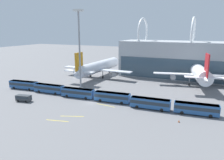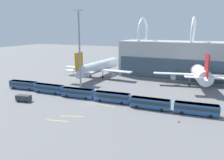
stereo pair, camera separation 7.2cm
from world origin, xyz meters
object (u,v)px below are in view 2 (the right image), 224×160
airliner_at_gate_far (199,72)px  traffic_cone_0 (179,121)px  floodlight_mast (79,38)px  airliner_at_gate_near (98,67)px  shuttle_bus_3 (112,97)px  shuttle_bus_4 (150,103)px  service_van_foreground (24,98)px  shuttle_bus_5 (196,108)px  shuttle_bus_0 (24,84)px  shuttle_bus_2 (78,92)px  shuttle_bus_1 (49,88)px

airliner_at_gate_far → traffic_cone_0: airliner_at_gate_far is taller
floodlight_mast → traffic_cone_0: floodlight_mast is taller
airliner_at_gate_near → shuttle_bus_3: bearing=-143.0°
shuttle_bus_3 → traffic_cone_0: 23.53m
shuttle_bus_4 → service_van_foreground: 41.33m
airliner_at_gate_near → shuttle_bus_4: bearing=-130.9°
airliner_at_gate_far → shuttle_bus_4: (-11.29, -36.04, -3.94)m
shuttle_bus_3 → shuttle_bus_4: same height
shuttle_bus_5 → traffic_cone_0: bearing=-121.2°
shuttle_bus_0 → service_van_foreground: 16.39m
shuttle_bus_0 → shuttle_bus_5: same height
airliner_at_gate_far → shuttle_bus_0: 72.24m
airliner_at_gate_near → traffic_cone_0: bearing=-129.4°
shuttle_bus_0 → shuttle_bus_5: bearing=-6.0°
service_van_foreground → shuttle_bus_0: bearing=-54.0°
airliner_at_gate_far → shuttle_bus_4: bearing=150.0°
service_van_foreground → floodlight_mast: bearing=-120.1°
airliner_at_gate_near → shuttle_bus_3: 39.00m
traffic_cone_0 → shuttle_bus_3: bearing=161.6°
airliner_at_gate_far → floodlight_mast: size_ratio=1.21×
airliner_at_gate_far → floodlight_mast: (-43.07, -24.33, 14.27)m
airliner_at_gate_far → shuttle_bus_2: (-37.15, -35.61, -3.94)m
shuttle_bus_3 → traffic_cone_0: shuttle_bus_3 is taller
floodlight_mast → shuttle_bus_0: bearing=-151.6°
airliner_at_gate_near → shuttle_bus_5: bearing=-121.6°
floodlight_mast → airliner_at_gate_far: bearing=29.5°
airliner_at_gate_far → shuttle_bus_5: 35.54m
shuttle_bus_0 → shuttle_bus_1: (12.93, -0.16, 0.00)m
shuttle_bus_1 → shuttle_bus_2: (12.93, -0.35, 0.00)m
shuttle_bus_5 → airliner_at_gate_far: bearing=87.6°
floodlight_mast → shuttle_bus_5: bearing=-13.8°
shuttle_bus_5 → floodlight_mast: (-44.71, 10.95, 18.20)m
shuttle_bus_0 → shuttle_bus_3: (38.79, -0.05, 0.00)m
shuttle_bus_3 → service_van_foreground: shuttle_bus_3 is taller
airliner_at_gate_far → shuttle_bus_4: 37.97m
airliner_at_gate_near → service_van_foreground: (-4.76, -43.20, -3.84)m
floodlight_mast → traffic_cone_0: (41.13, -18.21, -19.79)m
shuttle_bus_2 → shuttle_bus_3: same height
airliner_at_gate_near → shuttle_bus_1: (-3.58, -31.95, -3.19)m
airliner_at_gate_far → shuttle_bus_1: size_ratio=3.08×
shuttle_bus_1 → shuttle_bus_4: size_ratio=1.00×
airliner_at_gate_far → floodlight_mast: bearing=106.8°
shuttle_bus_4 → airliner_at_gate_far: bearing=69.8°
shuttle_bus_5 → traffic_cone_0: shuttle_bus_5 is taller
airliner_at_gate_far → traffic_cone_0: 42.95m
shuttle_bus_2 → shuttle_bus_3: bearing=-2.3°
shuttle_bus_1 → shuttle_bus_2: bearing=-4.0°
shuttle_bus_4 → shuttle_bus_2: bearing=176.2°
shuttle_bus_3 → floodlight_mast: bearing=145.6°
airliner_at_gate_near → service_van_foreground: 43.63m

